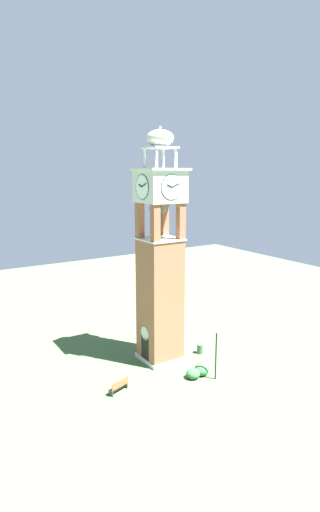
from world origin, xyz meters
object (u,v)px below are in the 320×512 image
Objects in this scene: lamp_post at (216,344)px; park_bench at (119,386)px; clock_tower at (160,268)px; trash_bin at (200,349)px.

park_bench is at bearing -107.92° from lamp_post.
lamp_post reaches higher than park_bench.
lamp_post is at bearing 72.08° from park_bench.
lamp_post is (5.08, 1.66, -4.97)m from clock_tower.
clock_tower is 9.39m from park_bench.
clock_tower is at bearing -105.90° from trash_bin.
clock_tower reaches higher than lamp_post.
park_bench is 8.88m from trash_bin.
clock_tower is 11.17× the size of park_bench.
clock_tower is at bearing 118.49° from park_bench.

